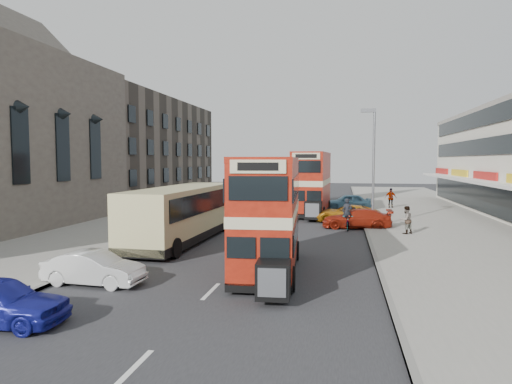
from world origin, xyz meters
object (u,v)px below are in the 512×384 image
Objects in this scene: street_lamp at (372,158)px; car_right_b at (347,214)px; pedestrian_near at (406,220)px; cyclist at (347,219)px; bus_second at (312,183)px; car_right_c at (348,202)px; car_left_front at (94,268)px; bus_main at (268,214)px; pedestrian_far at (391,198)px; coach at (183,212)px; car_right_a at (357,219)px.

street_lamp is 1.68× the size of car_right_b.
car_right_b is at bearing -93.10° from pedestrian_near.
cyclist is (-1.62, -0.78, -4.08)m from street_lamp.
bus_second reaches higher than car_right_c.
street_lamp reaches higher than bus_second.
bus_second reaches higher than cyclist.
bus_second is 2.49× the size of car_left_front.
car_left_front is at bearing 23.12° from bus_main.
car_left_front is (-6.09, -3.12, -1.80)m from bus_main.
pedestrian_near is (6.88, 10.27, -1.41)m from bus_main.
pedestrian_far reaches higher than car_right_b.
street_lamp is at bearing 21.57° from cyclist.
bus_second is 5.08× the size of pedestrian_far.
car_right_a is at bearing 36.96° from coach.
coach is at bearing -39.83° from car_right_b.
bus_second is (0.45, 20.04, 0.29)m from bus_main.
pedestrian_far is at bearing -138.08° from bus_second.
bus_second is 8.69m from cyclist.
street_lamp is 14.00m from bus_main.
street_lamp is at bearing 89.24° from car_right_a.
cyclist is at bearing -154.43° from street_lamp.
car_left_front is at bearing -33.01° from car_right_a.
pedestrian_near reaches higher than car_left_front.
car_left_front is 18.64m from pedestrian_near.
pedestrian_far is 0.88× the size of cyclist.
coach is 5.94× the size of pedestrian_far.
car_right_a is at bearing -29.49° from car_left_front.
coach is at bearing -17.85° from pedestrian_near.
car_right_a is (3.55, -7.17, -2.04)m from bus_second.
car_right_a is (-0.97, 0.00, -4.11)m from street_lamp.
coach is 13.46m from car_right_b.
bus_main reaches higher than cyclist.
car_right_c is 2.05× the size of cyclist.
pedestrian_far is (7.56, 25.86, -1.35)m from bus_main.
pedestrian_far is (13.65, 28.99, 0.46)m from car_left_front.
pedestrian_near reaches higher than car_right_c.
coach reaches higher than pedestrian_far.
car_left_front is at bearing -25.72° from car_right_c.
car_left_front is 32.04m from pedestrian_far.
cyclist is at bearing -64.33° from pedestrian_near.
bus_second is at bearing -93.51° from pedestrian_near.
car_right_b is (-1.62, 2.66, -4.11)m from street_lamp.
car_left_front is 2.20× the size of pedestrian_near.
coach is (-10.91, -7.02, -3.06)m from street_lamp.
coach reaches higher than cyclist.
pedestrian_near is at bearing 20.73° from coach.
bus_main is 0.76× the size of coach.
pedestrian_far is at bearing 97.01° from car_right_c.
street_lamp is at bearing -106.47° from pedestrian_far.
street_lamp reaches higher than cyclist.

